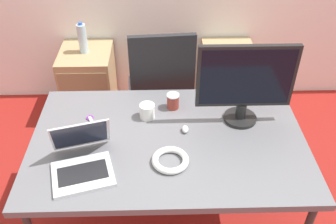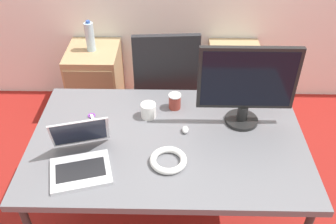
{
  "view_description": "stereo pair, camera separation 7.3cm",
  "coord_description": "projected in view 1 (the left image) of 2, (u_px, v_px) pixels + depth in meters",
  "views": [
    {
      "loc": [
        -0.04,
        -1.54,
        2.13
      ],
      "look_at": [
        0.0,
        0.05,
        0.89
      ],
      "focal_mm": 40.0,
      "sensor_mm": 36.0,
      "label": 1
    },
    {
      "loc": [
        0.03,
        -1.54,
        2.13
      ],
      "look_at": [
        0.0,
        0.05,
        0.89
      ],
      "focal_mm": 40.0,
      "sensor_mm": 36.0,
      "label": 2
    }
  ],
  "objects": [
    {
      "name": "water_bottle",
      "position": [
        83.0,
        38.0,
        3.06
      ],
      "size": [
        0.07,
        0.07,
        0.26
      ],
      "color": "silver",
      "rests_on": "cabinet_left"
    },
    {
      "name": "office_chair",
      "position": [
        161.0,
        103.0,
        2.91
      ],
      "size": [
        0.56,
        0.58,
        1.07
      ],
      "color": "#232326",
      "rests_on": "ground_plane"
    },
    {
      "name": "scissors",
      "position": [
        92.0,
        122.0,
        2.17
      ],
      "size": [
        0.09,
        0.16,
        0.01
      ],
      "color": "#B2B2B7",
      "rests_on": "desk"
    },
    {
      "name": "ground_plane",
      "position": [
        168.0,
        221.0,
        2.52
      ],
      "size": [
        14.0,
        14.0,
        0.0
      ],
      "primitive_type": "plane",
      "color": "maroon"
    },
    {
      "name": "desk",
      "position": [
        168.0,
        145.0,
        2.1
      ],
      "size": [
        1.52,
        0.95,
        0.74
      ],
      "color": "slate",
      "rests_on": "ground_plane"
    },
    {
      "name": "mouse",
      "position": [
        185.0,
        129.0,
        2.11
      ],
      "size": [
        0.04,
        0.06,
        0.03
      ],
      "color": "silver",
      "rests_on": "desk"
    },
    {
      "name": "coffee_cup_white",
      "position": [
        147.0,
        111.0,
        2.19
      ],
      "size": [
        0.09,
        0.09,
        0.09
      ],
      "color": "white",
      "rests_on": "desk"
    },
    {
      "name": "coffee_cup_brown",
      "position": [
        173.0,
        101.0,
        2.26
      ],
      "size": [
        0.08,
        0.08,
        0.1
      ],
      "color": "maroon",
      "rests_on": "desk"
    },
    {
      "name": "cabinet_right",
      "position": [
        226.0,
        80.0,
        3.34
      ],
      "size": [
        0.43,
        0.49,
        0.6
      ],
      "color": "tan",
      "rests_on": "ground_plane"
    },
    {
      "name": "cabinet_left",
      "position": [
        89.0,
        82.0,
        3.32
      ],
      "size": [
        0.43,
        0.49,
        0.6
      ],
      "color": "tan",
      "rests_on": "ground_plane"
    },
    {
      "name": "cable_coil",
      "position": [
        170.0,
        160.0,
        1.91
      ],
      "size": [
        0.19,
        0.19,
        0.03
      ],
      "color": "white",
      "rests_on": "desk"
    },
    {
      "name": "laptop_center",
      "position": [
        82.0,
        161.0,
        1.86
      ],
      "size": [
        0.35,
        0.4,
        0.24
      ],
      "color": "silver",
      "rests_on": "desk"
    },
    {
      "name": "monitor",
      "position": [
        245.0,
        82.0,
        2.04
      ],
      "size": [
        0.54,
        0.19,
        0.49
      ],
      "color": "black",
      "rests_on": "desk"
    }
  ]
}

